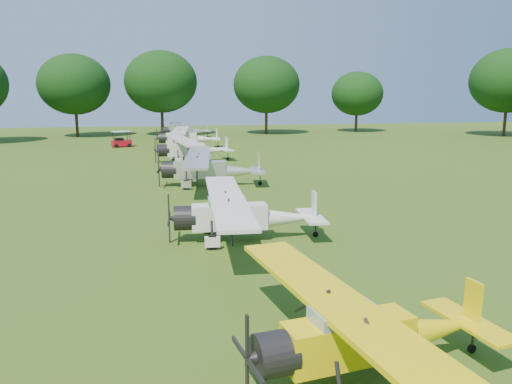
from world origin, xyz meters
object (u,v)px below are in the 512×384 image
Objects in this scene: aircraft_6 at (186,136)px; aircraft_7 at (184,129)px; aircraft_4 at (208,167)px; golf_cart at (121,142)px; aircraft_3 at (241,212)px; aircraft_2 at (367,330)px; aircraft_5 at (191,147)px.

aircraft_7 is (0.42, 13.55, -0.08)m from aircraft_6.
aircraft_4 reaches higher than golf_cart.
aircraft_3 is at bearing -82.87° from aircraft_4.
aircraft_6 is at bearing 93.69° from aircraft_3.
golf_cart is (-8.88, 52.87, -0.51)m from aircraft_2.
aircraft_3 is at bearing -96.20° from golf_cart.
aircraft_4 is 39.03m from aircraft_7.
golf_cart is at bearing 104.23° from aircraft_3.
golf_cart is (-7.75, 2.59, -0.75)m from aircraft_6.
golf_cart is at bearing 166.94° from aircraft_6.
aircraft_4 reaches higher than aircraft_7.
aircraft_7 is (0.40, 39.03, -0.06)m from aircraft_4.
aircraft_6 is at bearing -96.89° from aircraft_7.
aircraft_5 reaches higher than aircraft_7.
aircraft_6 reaches higher than aircraft_5.
aircraft_5 is 0.97× the size of aircraft_6.
aircraft_5 reaches higher than aircraft_3.
golf_cart is at bearing 112.13° from aircraft_4.
aircraft_3 is 42.30m from golf_cart.
aircraft_3 is 0.92× the size of aircraft_4.
aircraft_4 is (-1.11, 24.80, 0.22)m from aircraft_2.
golf_cart is at bearing 90.71° from aircraft_2.
aircraft_2 is 63.83m from aircraft_7.
aircraft_2 is 0.92× the size of aircraft_3.
aircraft_6 is 13.56m from aircraft_7.
aircraft_7 is at bearing 80.93° from aircraft_5.
aircraft_4 is 13.18m from aircraft_5.
aircraft_3 is 26.66m from aircraft_5.
aircraft_3 is (-1.00, 11.32, 0.11)m from aircraft_2.
aircraft_4 is at bearing -84.50° from aircraft_6.
aircraft_7 is 4.50× the size of golf_cart.
aircraft_5 is at bearing -96.66° from aircraft_7.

